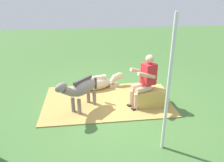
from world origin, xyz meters
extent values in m
plane|color=#426B33|center=(0.00, 0.00, 0.00)|extent=(24.00, 24.00, 0.00)
cube|color=#AD8C47|center=(0.08, -0.24, 0.01)|extent=(3.27, 2.07, 0.02)
cube|color=tan|center=(-0.97, 0.07, 0.22)|extent=(0.75, 0.52, 0.44)
cylinder|color=#D8AD8C|center=(-0.76, 0.23, 0.51)|extent=(0.42, 0.27, 0.14)
cylinder|color=#D8AD8C|center=(-0.57, 0.30, 0.22)|extent=(0.11, 0.11, 0.44)
cube|color=black|center=(-0.57, 0.30, 0.03)|extent=(0.24, 0.17, 0.06)
cylinder|color=#D8AD8C|center=(-0.69, 0.05, 0.51)|extent=(0.42, 0.27, 0.14)
cylinder|color=#D8AD8C|center=(-0.51, 0.12, 0.22)|extent=(0.11, 0.11, 0.44)
cube|color=black|center=(-0.51, 0.12, 0.03)|extent=(0.24, 0.17, 0.06)
cube|color=red|center=(-0.92, 0.07, 0.84)|extent=(0.38, 0.37, 0.52)
cylinder|color=#D8AD8C|center=(-0.80, 0.28, 0.89)|extent=(0.50, 0.26, 0.26)
cylinder|color=#D8AD8C|center=(-0.69, -0.02, 0.89)|extent=(0.50, 0.26, 0.26)
sphere|color=#D8AD8C|center=(-0.92, 0.07, 1.22)|extent=(0.20, 0.20, 0.20)
ellipsoid|color=slate|center=(0.68, 0.08, 0.57)|extent=(0.80, 0.84, 0.34)
cylinder|color=slate|center=(0.79, 0.35, 0.20)|extent=(0.09, 0.09, 0.40)
cylinder|color=slate|center=(0.94, 0.22, 0.20)|extent=(0.09, 0.09, 0.40)
cylinder|color=slate|center=(0.42, -0.07, 0.20)|extent=(0.09, 0.09, 0.40)
cylinder|color=slate|center=(0.57, -0.20, 0.20)|extent=(0.09, 0.09, 0.40)
cylinder|color=slate|center=(1.01, 0.45, 0.67)|extent=(0.38, 0.39, 0.33)
ellipsoid|color=slate|center=(1.13, 0.58, 0.83)|extent=(0.33, 0.35, 0.20)
cube|color=#433D3A|center=(0.68, 0.08, 0.76)|extent=(0.44, 0.49, 0.08)
cylinder|color=#433D3A|center=(0.37, -0.27, 0.52)|extent=(0.07, 0.07, 0.30)
ellipsoid|color=beige|center=(0.31, -1.00, 0.18)|extent=(0.96, 0.62, 0.36)
cube|color=beige|center=(-0.21, -1.15, 0.05)|extent=(0.33, 0.31, 0.10)
cylinder|color=beige|center=(-0.23, -1.15, 0.24)|extent=(0.32, 0.25, 0.30)
ellipsoid|color=beige|center=(-0.40, -1.20, 0.32)|extent=(0.33, 0.24, 0.20)
cube|color=beige|center=(0.23, -1.02, 0.38)|extent=(0.45, 0.20, 0.08)
cylinder|color=brown|center=(-1.44, -0.22, 0.10)|extent=(0.07, 0.07, 0.20)
cone|color=brown|center=(-1.44, -0.22, 0.23)|extent=(0.06, 0.06, 0.06)
cylinder|color=silver|center=(-0.75, 1.71, 1.22)|extent=(0.06, 0.06, 2.45)
camera|label=1|loc=(0.60, 4.85, 2.74)|focal=34.88mm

